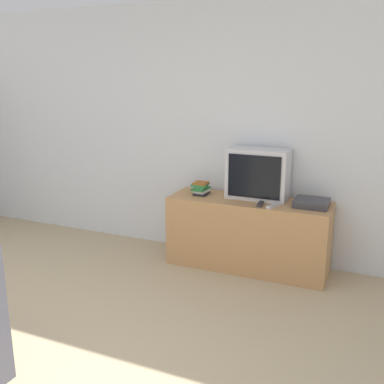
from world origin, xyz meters
TOP-DOWN VIEW (x-y plane):
  - wall_back at (0.00, 3.03)m, footprint 9.00×0.06m
  - tv_stand at (0.67, 2.73)m, footprint 1.57×0.50m
  - television at (0.72, 2.83)m, footprint 0.59×0.30m
  - book_stack at (0.15, 2.75)m, footprint 0.18×0.22m
  - remote_on_stand at (0.82, 2.59)m, footprint 0.06×0.16m
  - remote_secondary at (0.94, 2.59)m, footprint 0.11×0.19m
  - set_top_box at (1.26, 2.74)m, footprint 0.31×0.28m

SIDE VIEW (x-z plane):
  - tv_stand at x=0.67m, z-range 0.00..0.70m
  - remote_secondary at x=0.94m, z-range 0.70..0.72m
  - remote_on_stand at x=0.82m, z-range 0.70..0.72m
  - set_top_box at x=1.26m, z-range 0.70..0.76m
  - book_stack at x=0.15m, z-range 0.69..0.82m
  - television at x=0.72m, z-range 0.70..1.19m
  - wall_back at x=0.00m, z-range 0.00..2.60m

